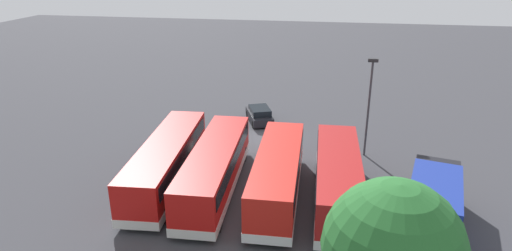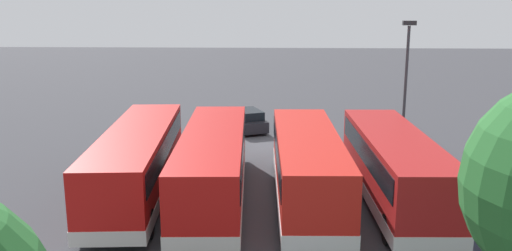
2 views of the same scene
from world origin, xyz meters
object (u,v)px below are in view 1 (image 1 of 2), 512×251
Objects in this scene: bus_single_deck_near_end at (338,178)px; bus_single_deck_third at (215,167)px; bus_single_deck_second at (278,174)px; bus_single_deck_fourth at (167,161)px; box_truck_blue at (433,201)px; lamp_post_tall at (369,100)px; car_hatchback_silver at (259,115)px.

bus_single_deck_near_end and bus_single_deck_third have the same top height.
bus_single_deck_fourth is (7.36, -0.55, 0.00)m from bus_single_deck_second.
box_truck_blue reaches higher than bus_single_deck_fourth.
bus_single_deck_third is at bearing -0.96° from bus_single_deck_near_end.
bus_single_deck_third is 12.32m from lamp_post_tall.
bus_single_deck_fourth is (3.35, -0.37, 0.00)m from bus_single_deck_third.
bus_single_deck_fourth is 1.53× the size of box_truck_blue.
box_truck_blue is 1.07× the size of lamp_post_tall.
bus_single_deck_third is at bearing -2.58° from bus_single_deck_second.
bus_single_deck_second is at bearing 177.42° from bus_single_deck_third.
bus_single_deck_second is 1.48× the size of lamp_post_tall.
bus_single_deck_fourth reaches higher than car_hatchback_silver.
bus_single_deck_third is at bearing 173.64° from bus_single_deck_fourth.
car_hatchback_silver is 11.15m from lamp_post_tall.
lamp_post_tall is (-13.01, -6.76, 2.74)m from bus_single_deck_fourth.
bus_single_deck_third reaches higher than car_hatchback_silver.
bus_single_deck_near_end is 7.65m from bus_single_deck_third.
lamp_post_tall reaches higher than car_hatchback_silver.
box_truck_blue is at bearing 159.25° from bus_single_deck_near_end.
bus_single_deck_second is (3.64, 0.05, -0.00)m from bus_single_deck_near_end.
bus_single_deck_second is at bearing -12.11° from box_truck_blue.
box_truck_blue reaches higher than car_hatchback_silver.
bus_single_deck_second and bus_single_deck_fourth have the same top height.
bus_single_deck_near_end is 0.93× the size of bus_single_deck_third.
bus_single_deck_third is 1.50× the size of box_truck_blue.
lamp_post_tall is (-8.97, 5.52, 3.66)m from car_hatchback_silver.
car_hatchback_silver is (-0.69, -12.65, -0.92)m from bus_single_deck_third.
bus_single_deck_second is at bearing 0.83° from bus_single_deck_near_end.
box_truck_blue reaches higher than bus_single_deck_near_end.
box_truck_blue is 1.82× the size of car_hatchback_silver.
bus_single_deck_near_end is 11.01m from bus_single_deck_fourth.
bus_single_deck_third and bus_single_deck_fourth have the same top height.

